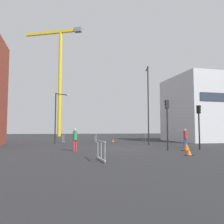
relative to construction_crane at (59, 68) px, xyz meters
name	(u,v)px	position (x,y,z in m)	size (l,w,h in m)	color
ground	(126,148)	(5.60, -41.23, -18.06)	(160.00, 160.00, 0.00)	#28282B
office_block	(206,109)	(21.08, -31.31, -13.33)	(10.12, 9.71, 9.44)	silver
construction_crane	(59,68)	(0.00, 0.00, 0.00)	(14.88, 7.89, 28.39)	yellow
streetlamp_tall	(148,99)	(9.52, -36.99, -12.93)	(0.70, 1.60, 8.93)	#232326
streetlamp_short	(58,113)	(-0.45, -32.68, -14.34)	(1.75, 1.00, 6.14)	#232326
traffic_light_near	(167,117)	(8.17, -44.15, -15.31)	(0.38, 0.26, 4.10)	#232326
traffic_light_median	(199,120)	(11.34, -43.80, -15.51)	(0.34, 0.39, 3.78)	black
pedestrian_walking	(185,137)	(11.32, -41.60, -17.03)	(0.34, 0.34, 1.76)	#33519E
pedestrian_waiting	(75,138)	(0.89, -42.58, -17.02)	(0.34, 0.34, 1.78)	red
safety_barrier_rear	(63,138)	(0.34, -30.64, -17.50)	(0.26, 1.95, 1.08)	#9EA0A5
safety_barrier_left_run	(96,138)	(4.41, -31.86, -17.50)	(0.15, 1.91, 1.08)	#9EA0A5
safety_barrier_front	(143,137)	(12.17, -28.56, -17.49)	(0.31, 2.56, 1.08)	gray
safety_barrier_mid_span	(101,150)	(1.79, -48.87, -17.50)	(0.10, 2.03, 1.08)	#B2B5BA
traffic_cone_by_barrier	(113,141)	(6.81, -31.34, -17.85)	(0.45, 0.45, 0.45)	black
traffic_cone_striped	(189,152)	(7.86, -47.69, -17.85)	(0.46, 0.46, 0.47)	black
traffic_cone_on_verge	(187,147)	(9.62, -44.54, -17.76)	(0.63, 0.63, 0.64)	black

